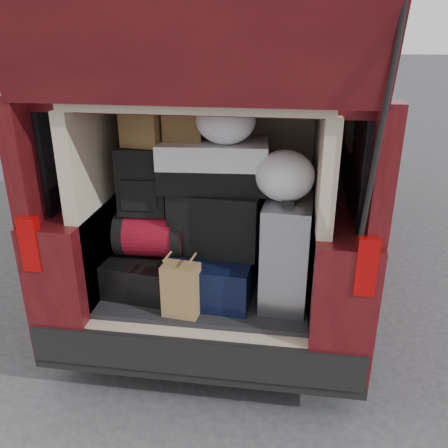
{
  "coord_description": "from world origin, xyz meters",
  "views": [
    {
      "loc": [
        0.48,
        -2.42,
        2.08
      ],
      "look_at": [
        0.09,
        0.2,
        0.97
      ],
      "focal_mm": 38.0,
      "sensor_mm": 36.0,
      "label": 1
    }
  ],
  "objects_px": {
    "twotone_duffel": "(213,165)",
    "kraft_bag": "(181,290)",
    "red_duffel": "(151,234)",
    "navy_hardshell": "(215,270)",
    "black_hardshell": "(147,268)",
    "silver_roller": "(286,252)",
    "backpack": "(142,181)",
    "black_soft_case": "(216,220)"
  },
  "relations": [
    {
      "from": "black_hardshell",
      "to": "kraft_bag",
      "type": "distance_m",
      "value": 0.43
    },
    {
      "from": "red_duffel",
      "to": "black_hardshell",
      "type": "bearing_deg",
      "value": 164.21
    },
    {
      "from": "navy_hardshell",
      "to": "silver_roller",
      "type": "xyz_separation_m",
      "value": [
        0.43,
        -0.06,
        0.19
      ]
    },
    {
      "from": "black_hardshell",
      "to": "black_soft_case",
      "type": "xyz_separation_m",
      "value": [
        0.44,
        0.03,
        0.34
      ]
    },
    {
      "from": "navy_hardshell",
      "to": "red_duffel",
      "type": "relative_size",
      "value": 1.43
    },
    {
      "from": "black_hardshell",
      "to": "navy_hardshell",
      "type": "xyz_separation_m",
      "value": [
        0.44,
        -0.0,
        0.02
      ]
    },
    {
      "from": "silver_roller",
      "to": "red_duffel",
      "type": "relative_size",
      "value": 1.51
    },
    {
      "from": "black_soft_case",
      "to": "twotone_duffel",
      "type": "height_order",
      "value": "twotone_duffel"
    },
    {
      "from": "backpack",
      "to": "black_hardshell",
      "type": "bearing_deg",
      "value": 150.55
    },
    {
      "from": "kraft_bag",
      "to": "red_duffel",
      "type": "xyz_separation_m",
      "value": [
        -0.25,
        0.3,
        0.2
      ]
    },
    {
      "from": "navy_hardshell",
      "to": "silver_roller",
      "type": "bearing_deg",
      "value": -4.55
    },
    {
      "from": "backpack",
      "to": "twotone_duffel",
      "type": "xyz_separation_m",
      "value": [
        0.41,
        0.07,
        0.09
      ]
    },
    {
      "from": "twotone_duffel",
      "to": "backpack",
      "type": "bearing_deg",
      "value": -174.63
    },
    {
      "from": "silver_roller",
      "to": "black_soft_case",
      "type": "xyz_separation_m",
      "value": [
        -0.43,
        0.1,
        0.13
      ]
    },
    {
      "from": "red_duffel",
      "to": "backpack",
      "type": "height_order",
      "value": "backpack"
    },
    {
      "from": "black_hardshell",
      "to": "red_duffel",
      "type": "relative_size",
      "value": 1.29
    },
    {
      "from": "backpack",
      "to": "silver_roller",
      "type": "bearing_deg",
      "value": -6.81
    },
    {
      "from": "navy_hardshell",
      "to": "silver_roller",
      "type": "relative_size",
      "value": 0.94
    },
    {
      "from": "backpack",
      "to": "black_soft_case",
      "type": "bearing_deg",
      "value": 2.25
    },
    {
      "from": "navy_hardshell",
      "to": "backpack",
      "type": "distance_m",
      "value": 0.71
    },
    {
      "from": "navy_hardshell",
      "to": "black_hardshell",
      "type": "bearing_deg",
      "value": -176.41
    },
    {
      "from": "silver_roller",
      "to": "kraft_bag",
      "type": "relative_size",
      "value": 2.03
    },
    {
      "from": "black_soft_case",
      "to": "twotone_duffel",
      "type": "xyz_separation_m",
      "value": [
        -0.02,
        0.03,
        0.33
      ]
    },
    {
      "from": "black_soft_case",
      "to": "backpack",
      "type": "xyz_separation_m",
      "value": [
        -0.43,
        -0.04,
        0.24
      ]
    },
    {
      "from": "navy_hardshell",
      "to": "silver_roller",
      "type": "height_order",
      "value": "silver_roller"
    },
    {
      "from": "kraft_bag",
      "to": "red_duffel",
      "type": "bearing_deg",
      "value": 136.33
    },
    {
      "from": "navy_hardshell",
      "to": "twotone_duffel",
      "type": "distance_m",
      "value": 0.66
    },
    {
      "from": "silver_roller",
      "to": "black_soft_case",
      "type": "bearing_deg",
      "value": 170.57
    },
    {
      "from": "navy_hardshell",
      "to": "black_soft_case",
      "type": "relative_size",
      "value": 1.13
    },
    {
      "from": "navy_hardshell",
      "to": "black_soft_case",
      "type": "height_order",
      "value": "black_soft_case"
    },
    {
      "from": "silver_roller",
      "to": "red_duffel",
      "type": "xyz_separation_m",
      "value": [
        -0.83,
        0.06,
        0.04
      ]
    },
    {
      "from": "silver_roller",
      "to": "kraft_bag",
      "type": "xyz_separation_m",
      "value": [
        -0.58,
        -0.24,
        -0.16
      ]
    },
    {
      "from": "black_hardshell",
      "to": "backpack",
      "type": "xyz_separation_m",
      "value": [
        0.01,
        -0.0,
        0.58
      ]
    },
    {
      "from": "silver_roller",
      "to": "twotone_duffel",
      "type": "distance_m",
      "value": 0.66
    },
    {
      "from": "twotone_duffel",
      "to": "kraft_bag",
      "type": "bearing_deg",
      "value": -112.81
    },
    {
      "from": "backpack",
      "to": "kraft_bag",
      "type": "bearing_deg",
      "value": -49.62
    },
    {
      "from": "red_duffel",
      "to": "black_soft_case",
      "type": "relative_size",
      "value": 0.79
    },
    {
      "from": "red_duffel",
      "to": "backpack",
      "type": "xyz_separation_m",
      "value": [
        -0.04,
        0.01,
        0.34
      ]
    },
    {
      "from": "black_hardshell",
      "to": "black_soft_case",
      "type": "relative_size",
      "value": 1.02
    },
    {
      "from": "kraft_bag",
      "to": "twotone_duffel",
      "type": "bearing_deg",
      "value": 77.84
    },
    {
      "from": "black_soft_case",
      "to": "twotone_duffel",
      "type": "bearing_deg",
      "value": 128.98
    },
    {
      "from": "red_duffel",
      "to": "backpack",
      "type": "distance_m",
      "value": 0.34
    }
  ]
}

